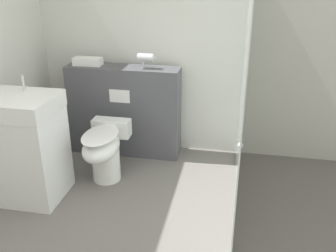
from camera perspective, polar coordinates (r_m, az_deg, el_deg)
wall_back at (r=4.07m, az=0.75°, el=12.98°), size 8.00×0.06×2.50m
partition_panel at (r=4.17m, az=-6.62°, el=2.33°), size 1.22×0.30×1.00m
shower_glass at (r=3.11m, az=11.31°, el=5.19°), size 0.04×1.90×2.08m
toilet at (r=3.68m, az=-9.70°, el=-3.50°), size 0.38×0.65×0.55m
sink_vanity at (r=3.57m, az=-21.08°, el=-3.09°), size 0.65×0.54×1.11m
hair_drier at (r=3.90m, az=-3.30°, el=10.29°), size 0.19×0.09×0.16m
folded_towel at (r=4.14m, az=-12.11°, el=9.61°), size 0.30×0.13×0.08m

